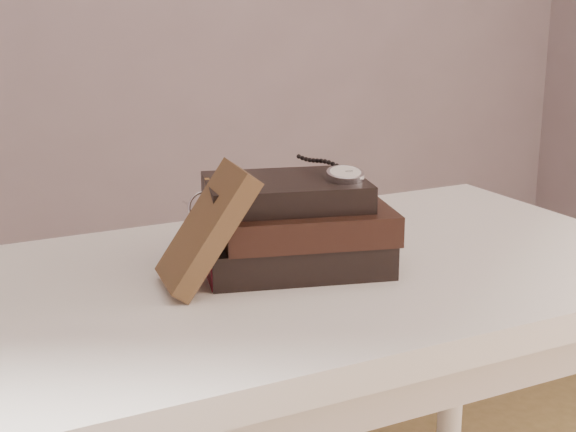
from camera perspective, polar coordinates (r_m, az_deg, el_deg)
table at (r=1.23m, az=2.15°, el=-7.33°), size 1.00×0.60×0.75m
book_stack at (r=1.17m, az=0.51°, el=-0.74°), size 0.29×0.23×0.12m
journal at (r=1.09m, az=-5.48°, el=-0.83°), size 0.13×0.12×0.16m
pocket_watch at (r=1.15m, az=3.71°, el=2.90°), size 0.06×0.16×0.02m
eyeglasses at (r=1.23m, az=-4.40°, el=0.67°), size 0.13×0.14×0.05m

